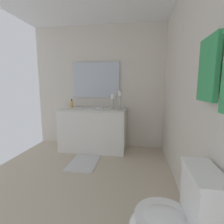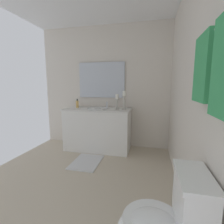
{
  "view_description": "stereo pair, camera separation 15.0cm",
  "coord_description": "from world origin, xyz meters",
  "px_view_note": "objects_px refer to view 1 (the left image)",
  "views": [
    {
      "loc": [
        1.82,
        0.8,
        1.25
      ],
      "look_at": [
        -0.15,
        0.49,
        0.94
      ],
      "focal_mm": 26.55,
      "sensor_mm": 36.0,
      "label": 1
    },
    {
      "loc": [
        1.8,
        0.95,
        1.25
      ],
      "look_at": [
        -0.15,
        0.49,
        0.94
      ],
      "focal_mm": 26.55,
      "sensor_mm": 36.0,
      "label": 2
    }
  ],
  "objects_px": {
    "candle_holder_tall": "(120,100)",
    "candle_holder_short": "(113,101)",
    "towel_near_vanity": "(208,69)",
    "mirror": "(96,80)",
    "vanity_cabinet": "(93,129)",
    "soap_bottle": "(72,104)",
    "sink_basin": "(93,111)",
    "bath_mat": "(84,163)"
  },
  "relations": [
    {
      "from": "mirror",
      "to": "soap_bottle",
      "type": "height_order",
      "value": "mirror"
    },
    {
      "from": "candle_holder_short",
      "to": "towel_near_vanity",
      "type": "relative_size",
      "value": 0.67
    },
    {
      "from": "sink_basin",
      "to": "bath_mat",
      "type": "xyz_separation_m",
      "value": [
        0.62,
        -0.0,
        -0.77
      ]
    },
    {
      "from": "candle_holder_tall",
      "to": "bath_mat",
      "type": "bearing_deg",
      "value": -41.43
    },
    {
      "from": "mirror",
      "to": "towel_near_vanity",
      "type": "height_order",
      "value": "mirror"
    },
    {
      "from": "sink_basin",
      "to": "candle_holder_tall",
      "type": "distance_m",
      "value": 0.57
    },
    {
      "from": "bath_mat",
      "to": "soap_bottle",
      "type": "bearing_deg",
      "value": -146.47
    },
    {
      "from": "mirror",
      "to": "candle_holder_tall",
      "type": "xyz_separation_m",
      "value": [
        0.31,
        0.53,
        -0.37
      ]
    },
    {
      "from": "sink_basin",
      "to": "soap_bottle",
      "type": "xyz_separation_m",
      "value": [
        -0.05,
        -0.45,
        0.11
      ]
    },
    {
      "from": "soap_bottle",
      "to": "towel_near_vanity",
      "type": "height_order",
      "value": "towel_near_vanity"
    },
    {
      "from": "sink_basin",
      "to": "bath_mat",
      "type": "height_order",
      "value": "sink_basin"
    },
    {
      "from": "vanity_cabinet",
      "to": "towel_near_vanity",
      "type": "bearing_deg",
      "value": 35.26
    },
    {
      "from": "soap_bottle",
      "to": "towel_near_vanity",
      "type": "distance_m",
      "value": 2.63
    },
    {
      "from": "sink_basin",
      "to": "towel_near_vanity",
      "type": "xyz_separation_m",
      "value": [
        1.85,
        1.31,
        0.58
      ]
    },
    {
      "from": "sink_basin",
      "to": "candle_holder_short",
      "type": "relative_size",
      "value": 1.42
    },
    {
      "from": "candle_holder_short",
      "to": "bath_mat",
      "type": "bearing_deg",
      "value": -32.38
    },
    {
      "from": "candle_holder_short",
      "to": "soap_bottle",
      "type": "relative_size",
      "value": 1.58
    },
    {
      "from": "candle_holder_tall",
      "to": "towel_near_vanity",
      "type": "distance_m",
      "value": 2.02
    },
    {
      "from": "candle_holder_tall",
      "to": "candle_holder_short",
      "type": "relative_size",
      "value": 1.22
    },
    {
      "from": "mirror",
      "to": "candle_holder_tall",
      "type": "distance_m",
      "value": 0.71
    },
    {
      "from": "vanity_cabinet",
      "to": "mirror",
      "type": "relative_size",
      "value": 1.34
    },
    {
      "from": "towel_near_vanity",
      "to": "bath_mat",
      "type": "height_order",
      "value": "towel_near_vanity"
    },
    {
      "from": "towel_near_vanity",
      "to": "bath_mat",
      "type": "bearing_deg",
      "value": -133.16
    },
    {
      "from": "vanity_cabinet",
      "to": "candle_holder_tall",
      "type": "distance_m",
      "value": 0.79
    },
    {
      "from": "soap_bottle",
      "to": "sink_basin",
      "type": "bearing_deg",
      "value": 83.65
    },
    {
      "from": "sink_basin",
      "to": "mirror",
      "type": "distance_m",
      "value": 0.66
    },
    {
      "from": "vanity_cabinet",
      "to": "soap_bottle",
      "type": "distance_m",
      "value": 0.66
    },
    {
      "from": "candle_holder_tall",
      "to": "candle_holder_short",
      "type": "xyz_separation_m",
      "value": [
        -0.02,
        -0.14,
        -0.03
      ]
    },
    {
      "from": "vanity_cabinet",
      "to": "sink_basin",
      "type": "relative_size",
      "value": 3.21
    },
    {
      "from": "mirror",
      "to": "soap_bottle",
      "type": "bearing_deg",
      "value": -62.77
    },
    {
      "from": "sink_basin",
      "to": "towel_near_vanity",
      "type": "distance_m",
      "value": 2.34
    },
    {
      "from": "mirror",
      "to": "bath_mat",
      "type": "distance_m",
      "value": 1.64
    },
    {
      "from": "vanity_cabinet",
      "to": "candle_holder_short",
      "type": "relative_size",
      "value": 4.54
    },
    {
      "from": "towel_near_vanity",
      "to": "mirror",
      "type": "bearing_deg",
      "value": -148.45
    },
    {
      "from": "candle_holder_tall",
      "to": "soap_bottle",
      "type": "distance_m",
      "value": 0.98
    },
    {
      "from": "mirror",
      "to": "candle_holder_tall",
      "type": "bearing_deg",
      "value": 59.46
    },
    {
      "from": "sink_basin",
      "to": "candle_holder_tall",
      "type": "height_order",
      "value": "candle_holder_tall"
    },
    {
      "from": "vanity_cabinet",
      "to": "sink_basin",
      "type": "xyz_separation_m",
      "value": [
        -0.0,
        0.0,
        0.37
      ]
    },
    {
      "from": "mirror",
      "to": "candle_holder_tall",
      "type": "height_order",
      "value": "mirror"
    },
    {
      "from": "bath_mat",
      "to": "mirror",
      "type": "bearing_deg",
      "value": 180.0
    },
    {
      "from": "mirror",
      "to": "vanity_cabinet",
      "type": "bearing_deg",
      "value": -0.01
    },
    {
      "from": "mirror",
      "to": "towel_near_vanity",
      "type": "xyz_separation_m",
      "value": [
        2.13,
        1.31,
        -0.02
      ]
    }
  ]
}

